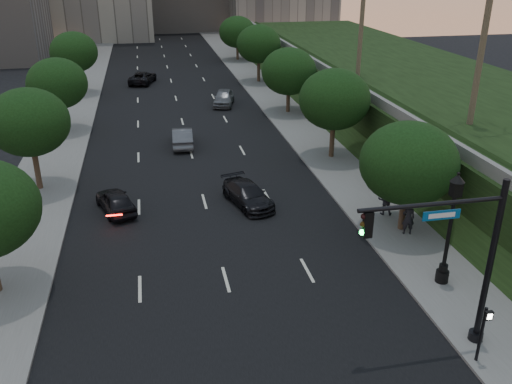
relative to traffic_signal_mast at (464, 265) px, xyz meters
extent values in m
plane|color=black|center=(-7.92, 1.42, -3.67)|extent=(160.00, 160.00, 0.00)
cube|color=black|center=(-7.92, 31.42, -3.66)|extent=(16.00, 140.00, 0.02)
cube|color=slate|center=(2.33, 31.42, -3.60)|extent=(4.50, 140.00, 0.15)
cube|color=slate|center=(-18.17, 31.42, -3.60)|extent=(4.50, 140.00, 0.15)
cube|color=black|center=(14.08, 29.42, -1.67)|extent=(18.00, 90.00, 4.00)
cube|color=slate|center=(5.58, 29.42, 0.68)|extent=(0.35, 90.00, 0.70)
cylinder|color=#38281C|center=(2.38, 9.42, -2.24)|extent=(0.36, 0.36, 2.86)
ellipsoid|color=black|center=(2.38, 9.42, 0.36)|extent=(5.20, 5.20, 4.42)
cylinder|color=#38281C|center=(2.38, 21.42, -2.07)|extent=(0.36, 0.36, 3.21)
ellipsoid|color=black|center=(2.38, 21.42, 0.85)|extent=(5.20, 5.20, 4.42)
cylinder|color=#38281C|center=(2.38, 34.42, -2.24)|extent=(0.36, 0.36, 2.86)
ellipsoid|color=black|center=(2.38, 34.42, 0.36)|extent=(5.20, 5.20, 4.42)
cylinder|color=#38281C|center=(2.38, 48.42, -2.07)|extent=(0.36, 0.36, 3.21)
ellipsoid|color=black|center=(2.38, 48.42, 0.85)|extent=(5.20, 5.20, 4.42)
cylinder|color=#38281C|center=(2.38, 63.42, -2.24)|extent=(0.36, 0.36, 2.86)
ellipsoid|color=black|center=(2.38, 63.42, 0.36)|extent=(5.20, 5.20, 4.42)
cylinder|color=#38281C|center=(-18.22, 19.42, -2.04)|extent=(0.36, 0.36, 3.26)
ellipsoid|color=black|center=(-18.22, 19.42, 0.92)|extent=(5.00, 5.00, 4.25)
cylinder|color=#38281C|center=(-18.22, 32.42, -2.18)|extent=(0.36, 0.36, 2.99)
ellipsoid|color=black|center=(-18.22, 32.42, 0.54)|extent=(5.00, 5.00, 4.25)
cylinder|color=#38281C|center=(-18.22, 46.42, -2.04)|extent=(0.36, 0.36, 3.26)
ellipsoid|color=black|center=(-18.22, 46.42, 0.92)|extent=(5.00, 5.00, 4.25)
cylinder|color=#4C4233|center=(9.58, 15.42, 6.33)|extent=(0.40, 0.40, 12.00)
cylinder|color=black|center=(1.09, 0.00, -0.17)|extent=(0.24, 0.24, 7.00)
cylinder|color=black|center=(1.09, 0.00, -3.42)|extent=(0.56, 0.56, 0.50)
cylinder|color=black|center=(-1.61, 0.00, 2.63)|extent=(5.40, 0.16, 0.16)
cube|color=black|center=(-3.91, 0.00, 2.08)|extent=(0.32, 0.22, 0.95)
sphere|color=black|center=(-4.09, 0.00, 2.41)|extent=(0.20, 0.20, 0.20)
sphere|color=#3F2B0A|center=(-4.09, 0.00, 2.11)|extent=(0.20, 0.20, 0.20)
sphere|color=#19F24C|center=(-4.09, 0.00, 1.81)|extent=(0.20, 0.20, 0.20)
cube|color=#0B5594|center=(-1.21, 0.00, 2.18)|extent=(1.40, 0.05, 0.35)
cylinder|color=black|center=(1.89, 4.08, -3.32)|extent=(0.60, 0.60, 0.70)
cylinder|color=black|center=(1.89, 4.08, -2.82)|extent=(0.40, 0.40, 0.40)
cylinder|color=black|center=(1.89, 4.08, -0.87)|extent=(0.18, 0.18, 3.60)
cube|color=black|center=(1.89, 4.08, 1.18)|extent=(0.42, 0.42, 0.70)
cone|color=black|center=(1.89, 4.08, 1.68)|extent=(0.64, 0.64, 0.35)
sphere|color=black|center=(1.89, 4.08, 1.88)|extent=(0.14, 0.14, 0.14)
cylinder|color=black|center=(0.46, -1.09, -2.42)|extent=(0.12, 0.12, 2.50)
cube|color=black|center=(0.46, -1.27, -1.37)|extent=(0.30, 0.14, 0.35)
cube|color=white|center=(0.46, -1.35, -1.37)|extent=(0.18, 0.02, 0.22)
imported|color=black|center=(-13.23, 15.11, -2.98)|extent=(2.83, 4.39, 1.39)
imported|color=#52555A|center=(-8.39, 26.54, -2.93)|extent=(1.81, 4.59, 1.49)
imported|color=black|center=(-11.27, 50.59, -2.95)|extent=(3.70, 5.62, 1.44)
imported|color=black|center=(-5.33, 14.50, -3.00)|extent=(3.05, 4.95, 1.34)
imported|color=slate|center=(-3.28, 38.61, -2.87)|extent=(3.00, 5.02, 1.60)
imported|color=black|center=(2.41, 8.77, -2.59)|extent=(0.76, 0.58, 1.86)
imported|color=black|center=(2.22, 11.32, -2.63)|extent=(1.05, 0.93, 1.79)
imported|color=black|center=(3.06, 15.26, -2.70)|extent=(1.04, 0.79, 1.64)
camera|label=1|loc=(-10.85, -15.21, 10.44)|focal=38.00mm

